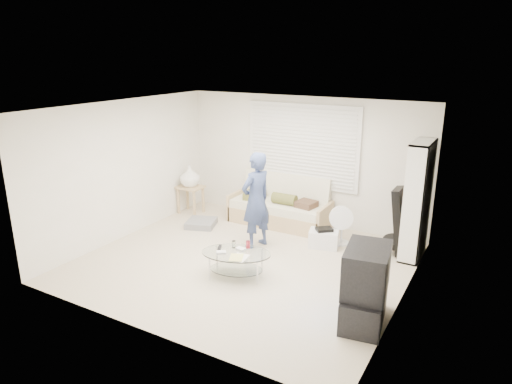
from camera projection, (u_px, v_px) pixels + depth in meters
The scene contains 13 objects.
ground at pixel (244, 262), 7.45m from camera, with size 5.00×5.00×0.00m, color #BCAF92.
room_shell at pixel (258, 159), 7.38m from camera, with size 5.02×4.52×2.51m.
window_blinds at pixel (302, 146), 8.83m from camera, with size 2.32×0.08×1.62m.
futon_sofa at pixel (280, 208), 9.05m from camera, with size 1.99×0.80×0.97m.
grey_floor_pillow at pixel (201, 223), 8.99m from camera, with size 0.54×0.54×0.12m, color slate.
side_table at pixel (190, 178), 9.53m from camera, with size 0.52×0.42×1.03m.
bookshelf at pixel (417, 200), 7.42m from camera, with size 0.31×0.82×1.95m.
guitar_case at pixel (399, 226), 7.61m from camera, with size 0.41×0.42×1.14m.
floor_fan at pixel (342, 222), 8.06m from camera, with size 0.44×0.29×0.71m.
storage_bin at pixel (324, 238), 8.00m from camera, with size 0.58×0.47×0.35m.
tv_unit at pixel (365, 286), 5.68m from camera, with size 0.63×0.99×1.01m.
coffee_table at pixel (236, 257), 6.90m from camera, with size 1.21×0.97×0.51m.
standing_person at pixel (256, 200), 7.84m from camera, with size 0.62×0.41×1.69m, color navy.
Camera 1 is at (3.52, -5.81, 3.28)m, focal length 32.00 mm.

